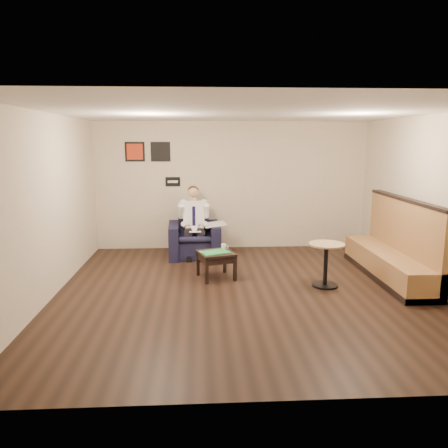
{
  "coord_description": "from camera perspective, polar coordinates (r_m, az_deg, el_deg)",
  "views": [
    {
      "loc": [
        -0.72,
        -6.64,
        2.38
      ],
      "look_at": [
        -0.28,
        1.2,
        0.88
      ],
      "focal_mm": 35.0,
      "sensor_mm": 36.0,
      "label": 1
    }
  ],
  "objects": [
    {
      "name": "green_folder",
      "position": [
        7.59,
        -1.23,
        -3.69
      ],
      "size": [
        0.57,
        0.5,
        0.01
      ],
      "primitive_type": "cube",
      "rotation": [
        0.0,
        0.0,
        0.43
      ],
      "color": "green",
      "rests_on": "side_table"
    },
    {
      "name": "seating_sign",
      "position": [
        9.68,
        -6.7,
        5.52
      ],
      "size": [
        0.32,
        0.02,
        0.2
      ],
      "primitive_type": "cube",
      "color": "black",
      "rests_on": "wall_back"
    },
    {
      "name": "smartphone",
      "position": [
        7.79,
        -1.1,
        -3.32
      ],
      "size": [
        0.15,
        0.09,
        0.01
      ],
      "primitive_type": "cube",
      "rotation": [
        0.0,
        0.0,
        0.12
      ],
      "color": "black",
      "rests_on": "side_table"
    },
    {
      "name": "wall_front",
      "position": [
        3.83,
        7.73,
        -4.06
      ],
      "size": [
        6.0,
        0.02,
        2.8
      ],
      "primitive_type": "cube",
      "color": "beige",
      "rests_on": "ground"
    },
    {
      "name": "seated_man",
      "position": [
        8.94,
        -3.91,
        -0.08
      ],
      "size": [
        0.7,
        1.02,
        1.39
      ],
      "primitive_type": null,
      "rotation": [
        0.0,
        0.0,
        0.04
      ],
      "color": "white",
      "rests_on": "armchair"
    },
    {
      "name": "ceiling",
      "position": [
        6.69,
        3.04,
        14.41
      ],
      "size": [
        6.0,
        6.0,
        0.02
      ],
      "primitive_type": "cube",
      "color": "white",
      "rests_on": "wall_back"
    },
    {
      "name": "armchair",
      "position": [
        9.11,
        -3.92,
        -1.08
      ],
      "size": [
        1.09,
        1.09,
        1.01
      ],
      "primitive_type": "cube",
      "rotation": [
        0.0,
        0.0,
        0.04
      ],
      "color": "black",
      "rests_on": "ground"
    },
    {
      "name": "wall_left",
      "position": [
        7.08,
        -22.0,
        2.08
      ],
      "size": [
        0.02,
        6.0,
        2.8
      ],
      "primitive_type": "cube",
      "color": "beige",
      "rests_on": "ground"
    },
    {
      "name": "ground",
      "position": [
        7.09,
        2.81,
        -8.82
      ],
      "size": [
        6.0,
        6.0,
        0.0
      ],
      "primitive_type": "plane",
      "color": "black",
      "rests_on": "ground"
    },
    {
      "name": "banquette",
      "position": [
        8.14,
        20.85,
        -1.87
      ],
      "size": [
        0.65,
        2.71,
        1.39
      ],
      "primitive_type": "cube",
      "color": "olive",
      "rests_on": "ground"
    },
    {
      "name": "cafe_table",
      "position": [
        7.43,
        13.14,
        -5.22
      ],
      "size": [
        0.68,
        0.68,
        0.73
      ],
      "primitive_type": "cylinder",
      "rotation": [
        0.0,
        0.0,
        0.17
      ],
      "color": "tan",
      "rests_on": "ground"
    },
    {
      "name": "newspaper",
      "position": [
        8.99,
        -1.21,
        -0.03
      ],
      "size": [
        0.49,
        0.59,
        0.01
      ],
      "primitive_type": "cube",
      "rotation": [
        0.0,
        0.0,
        0.09
      ],
      "color": "silver",
      "rests_on": "armchair"
    },
    {
      "name": "wall_back",
      "position": [
        9.71,
        1.02,
        5.02
      ],
      "size": [
        6.0,
        0.02,
        2.8
      ],
      "primitive_type": "cube",
      "color": "beige",
      "rests_on": "ground"
    },
    {
      "name": "coffee_mug",
      "position": [
        7.79,
        -0.05,
        -2.99
      ],
      "size": [
        0.11,
        0.11,
        0.1
      ],
      "primitive_type": "cylinder",
      "rotation": [
        0.0,
        0.0,
        0.3
      ],
      "color": "white",
      "rests_on": "side_table"
    },
    {
      "name": "art_print_right",
      "position": [
        9.66,
        -8.29,
        9.33
      ],
      "size": [
        0.42,
        0.03,
        0.42
      ],
      "primitive_type": "cube",
      "color": "black",
      "rests_on": "wall_back"
    },
    {
      "name": "side_table",
      "position": [
        7.69,
        -1.05,
        -5.38
      ],
      "size": [
        0.72,
        0.72,
        0.47
      ],
      "primitive_type": "cube",
      "rotation": [
        0.0,
        0.0,
        0.3
      ],
      "color": "black",
      "rests_on": "ground"
    },
    {
      "name": "art_print_left",
      "position": [
        9.72,
        -11.56,
        9.24
      ],
      "size": [
        0.42,
        0.03,
        0.42
      ],
      "primitive_type": "cube",
      "color": "red",
      "rests_on": "wall_back"
    },
    {
      "name": "lap_papers",
      "position": [
        8.85,
        -3.88,
        -0.67
      ],
      "size": [
        0.27,
        0.35,
        0.01
      ],
      "primitive_type": "cube",
      "rotation": [
        0.0,
        0.0,
        0.11
      ],
      "color": "white",
      "rests_on": "seated_man"
    },
    {
      "name": "wall_right",
      "position": [
        7.67,
        25.82,
        2.4
      ],
      "size": [
        0.02,
        6.0,
        2.8
      ],
      "primitive_type": "cube",
      "color": "beige",
      "rests_on": "ground"
    }
  ]
}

